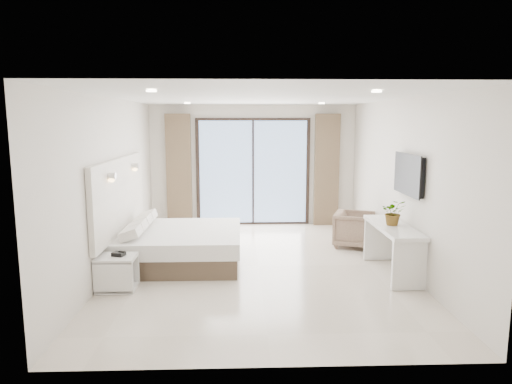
% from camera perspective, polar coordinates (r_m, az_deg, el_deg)
% --- Properties ---
extents(ground, '(6.20, 6.20, 0.00)m').
position_cam_1_polar(ground, '(7.53, 0.31, -9.23)').
color(ground, beige).
rests_on(ground, ground).
extents(room_shell, '(4.62, 6.22, 2.72)m').
position_cam_1_polar(room_shell, '(7.96, -1.34, 3.39)').
color(room_shell, silver).
rests_on(room_shell, ground).
extents(bed, '(1.99, 1.89, 0.69)m').
position_cam_1_polar(bed, '(7.74, -9.61, -6.61)').
color(bed, brown).
rests_on(bed, ground).
extents(nightstand, '(0.53, 0.44, 0.48)m').
position_cam_1_polar(nightstand, '(6.74, -17.00, -9.65)').
color(nightstand, white).
rests_on(nightstand, ground).
extents(phone, '(0.19, 0.17, 0.05)m').
position_cam_1_polar(phone, '(6.66, -16.80, -7.43)').
color(phone, black).
rests_on(phone, nightstand).
extents(console_desk, '(0.49, 1.58, 0.77)m').
position_cam_1_polar(console_desk, '(7.32, 16.72, -5.59)').
color(console_desk, white).
rests_on(console_desk, ground).
extents(plant, '(0.43, 0.46, 0.31)m').
position_cam_1_polar(plant, '(7.25, 16.82, -2.78)').
color(plant, '#33662D').
rests_on(plant, console_desk).
extents(armchair, '(0.86, 0.89, 0.72)m').
position_cam_1_polar(armchair, '(8.77, 12.21, -4.37)').
color(armchair, '#8C765B').
rests_on(armchair, ground).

